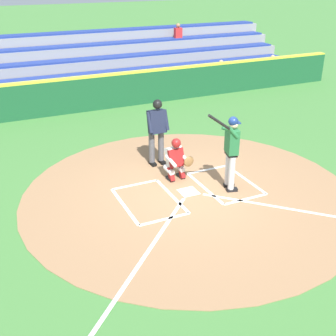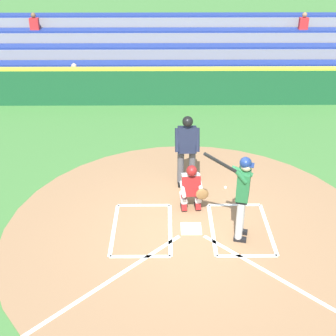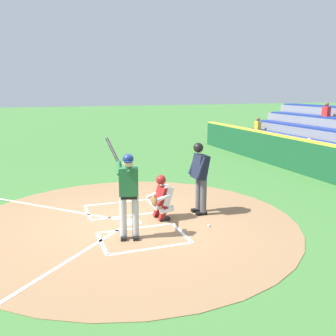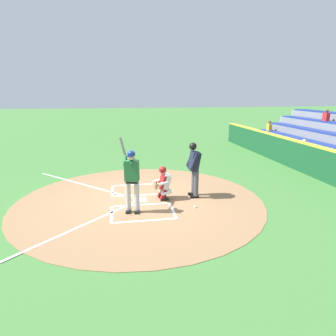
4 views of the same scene
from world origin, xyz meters
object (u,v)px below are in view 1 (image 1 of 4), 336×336
object	(u,v)px
baseball	(191,160)
catcher	(176,158)
plate_umpire	(157,128)
batter	(231,148)

from	to	relation	value
baseball	catcher	bearing A→B (deg)	43.97
plate_umpire	catcher	bearing A→B (deg)	93.75
batter	plate_umpire	xyz separation A→B (m)	(0.99, -2.11, -0.02)
plate_umpire	batter	bearing A→B (deg)	115.22
plate_umpire	baseball	bearing A→B (deg)	168.85
batter	baseball	distance (m)	2.20
batter	baseball	xyz separation A→B (m)	(0.03, -1.92, -1.06)
batter	baseball	size ratio (longest dim) A/B	28.76
catcher	plate_umpire	distance (m)	1.16
batter	catcher	bearing A→B (deg)	-48.95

